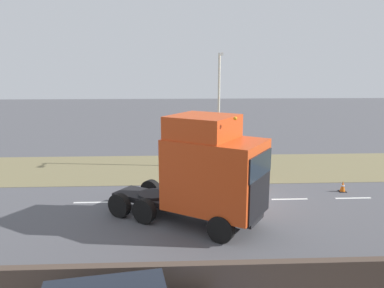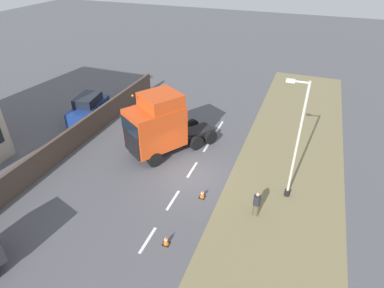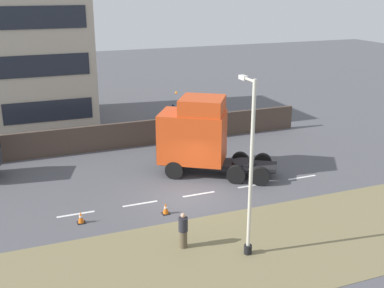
# 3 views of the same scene
# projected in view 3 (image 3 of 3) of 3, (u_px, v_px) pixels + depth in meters

# --- Properties ---
(ground_plane) EXTENTS (120.00, 120.00, 0.00)m
(ground_plane) POSITION_uv_depth(u_px,v_px,m) (186.00, 196.00, 25.09)
(ground_plane) COLOR #515156
(ground_plane) RESTS_ON ground
(grass_verge) EXTENTS (7.00, 44.00, 0.01)m
(grass_verge) POSITION_uv_depth(u_px,v_px,m) (238.00, 253.00, 19.78)
(grass_verge) COLOR olive
(grass_verge) RESTS_ON ground
(lane_markings) EXTENTS (0.16, 14.60, 0.00)m
(lane_markings) POSITION_uv_depth(u_px,v_px,m) (199.00, 194.00, 25.33)
(lane_markings) COLOR white
(lane_markings) RESTS_ON ground
(boundary_wall) EXTENTS (0.25, 24.00, 1.74)m
(boundary_wall) POSITION_uv_depth(u_px,v_px,m) (140.00, 133.00, 32.77)
(boundary_wall) COLOR #4C3D33
(boundary_wall) RESTS_ON ground
(building_block) EXTENTS (9.67, 7.13, 11.99)m
(building_block) POSITION_uv_depth(u_px,v_px,m) (38.00, 54.00, 36.80)
(building_block) COLOR #B7AD99
(building_block) RESTS_ON ground
(lorry_cab) EXTENTS (5.58, 6.74, 4.66)m
(lorry_cab) POSITION_uv_depth(u_px,v_px,m) (198.00, 136.00, 27.53)
(lorry_cab) COLOR black
(lorry_cab) RESTS_ON ground
(parked_car) EXTENTS (2.55, 4.65, 2.10)m
(parked_car) POSITION_uv_depth(u_px,v_px,m) (190.00, 119.00, 35.83)
(parked_car) COLOR navy
(parked_car) RESTS_ON ground
(lamp_post) EXTENTS (1.28, 0.33, 7.23)m
(lamp_post) POSITION_uv_depth(u_px,v_px,m) (250.00, 178.00, 18.72)
(lamp_post) COLOR black
(lamp_post) RESTS_ON ground
(pedestrian) EXTENTS (0.39, 0.39, 1.58)m
(pedestrian) POSITION_uv_depth(u_px,v_px,m) (183.00, 231.00, 19.96)
(pedestrian) COLOR brown
(pedestrian) RESTS_ON ground
(traffic_cone_lead) EXTENTS (0.36, 0.36, 0.58)m
(traffic_cone_lead) POSITION_uv_depth(u_px,v_px,m) (81.00, 217.00, 22.19)
(traffic_cone_lead) COLOR black
(traffic_cone_lead) RESTS_ON ground
(traffic_cone_trailing) EXTENTS (0.36, 0.36, 0.58)m
(traffic_cone_trailing) POSITION_uv_depth(u_px,v_px,m) (166.00, 208.00, 23.08)
(traffic_cone_trailing) COLOR black
(traffic_cone_trailing) RESTS_ON ground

